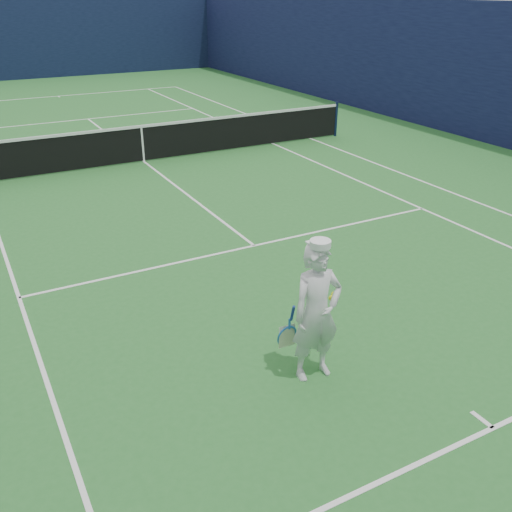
{
  "coord_description": "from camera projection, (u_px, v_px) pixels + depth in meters",
  "views": [
    {
      "loc": [
        -4.54,
        -14.88,
        4.33
      ],
      "look_at": [
        -1.17,
        -8.65,
        0.99
      ],
      "focal_mm": 40.0,
      "sensor_mm": 36.0,
      "label": 1
    }
  ],
  "objects": [
    {
      "name": "ground",
      "position": [
        144.0,
        162.0,
        15.63
      ],
      "size": [
        80.0,
        80.0,
        0.0
      ],
      "primitive_type": "plane",
      "color": "#286A2B",
      "rests_on": "ground"
    },
    {
      "name": "court_markings",
      "position": [
        144.0,
        162.0,
        15.63
      ],
      "size": [
        11.03,
        23.83,
        0.01
      ],
      "color": "white",
      "rests_on": "ground"
    },
    {
      "name": "windscreen_fence",
      "position": [
        138.0,
        87.0,
        14.78
      ],
      "size": [
        20.12,
        36.12,
        4.0
      ],
      "color": "#0E1634",
      "rests_on": "ground"
    },
    {
      "name": "tennis_net",
      "position": [
        142.0,
        142.0,
        15.4
      ],
      "size": [
        12.88,
        0.09,
        1.07
      ],
      "color": "#141E4C",
      "rests_on": "ground"
    },
    {
      "name": "tennis_player",
      "position": [
        317.0,
        312.0,
        6.68
      ],
      "size": [
        0.76,
        0.49,
        1.8
      ],
      "rotation": [
        0.0,
        0.0,
        -0.05
      ],
      "color": "silver",
      "rests_on": "ground"
    }
  ]
}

